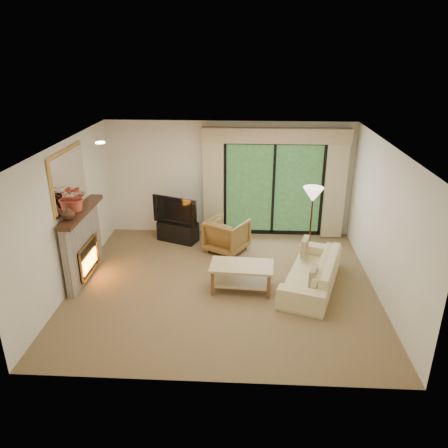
# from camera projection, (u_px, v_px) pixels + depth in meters

# --- Properties ---
(floor) EXTENTS (5.50, 5.50, 0.00)m
(floor) POSITION_uv_depth(u_px,v_px,m) (223.00, 285.00, 8.05)
(floor) COLOR olive
(floor) RESTS_ON ground
(ceiling) EXTENTS (5.50, 5.50, 0.00)m
(ceiling) POSITION_uv_depth(u_px,v_px,m) (223.00, 145.00, 7.06)
(ceiling) COLOR white
(ceiling) RESTS_ON ground
(wall_back) EXTENTS (5.00, 0.00, 5.00)m
(wall_back) POSITION_uv_depth(u_px,v_px,m) (229.00, 179.00, 9.86)
(wall_back) COLOR white
(wall_back) RESTS_ON ground
(wall_front) EXTENTS (5.00, 0.00, 5.00)m
(wall_front) POSITION_uv_depth(u_px,v_px,m) (211.00, 297.00, 5.24)
(wall_front) COLOR white
(wall_front) RESTS_ON ground
(wall_left) EXTENTS (0.00, 5.00, 5.00)m
(wall_left) POSITION_uv_depth(u_px,v_px,m) (68.00, 217.00, 7.69)
(wall_left) COLOR white
(wall_left) RESTS_ON ground
(wall_right) EXTENTS (0.00, 5.00, 5.00)m
(wall_right) POSITION_uv_depth(u_px,v_px,m) (384.00, 223.00, 7.42)
(wall_right) COLOR white
(wall_right) RESTS_ON ground
(fireplace) EXTENTS (0.24, 1.70, 1.37)m
(fireplace) POSITION_uv_depth(u_px,v_px,m) (83.00, 244.00, 8.10)
(fireplace) COLOR gray
(fireplace) RESTS_ON floor
(mirror) EXTENTS (0.07, 1.45, 1.02)m
(mirror) POSITION_uv_depth(u_px,v_px,m) (69.00, 178.00, 7.63)
(mirror) COLOR gold
(mirror) RESTS_ON wall_left
(sliding_door) EXTENTS (2.26, 0.10, 2.16)m
(sliding_door) POSITION_uv_depth(u_px,v_px,m) (273.00, 189.00, 9.84)
(sliding_door) COLOR black
(sliding_door) RESTS_ON floor
(curtain_left) EXTENTS (0.45, 0.18, 2.35)m
(curtain_left) POSITION_uv_depth(u_px,v_px,m) (213.00, 185.00, 9.77)
(curtain_left) COLOR #BFB186
(curtain_left) RESTS_ON floor
(curtain_right) EXTENTS (0.45, 0.18, 2.35)m
(curtain_right) POSITION_uv_depth(u_px,v_px,m) (335.00, 187.00, 9.64)
(curtain_right) COLOR #BFB186
(curtain_right) RESTS_ON floor
(cornice) EXTENTS (3.20, 0.24, 0.32)m
(cornice) POSITION_uv_depth(u_px,v_px,m) (276.00, 135.00, 9.30)
(cornice) COLOR tan
(cornice) RESTS_ON wall_back
(media_console) EXTENTS (0.97, 0.70, 0.44)m
(media_console) POSITION_uv_depth(u_px,v_px,m) (178.00, 231.00, 9.82)
(media_console) COLOR black
(media_console) RESTS_ON floor
(tv) EXTENTS (1.05, 0.53, 0.62)m
(tv) POSITION_uv_depth(u_px,v_px,m) (177.00, 209.00, 9.62)
(tv) COLOR black
(tv) RESTS_ON media_console
(armchair) EXTENTS (1.06, 1.06, 0.72)m
(armchair) POSITION_uv_depth(u_px,v_px,m) (227.00, 235.00, 9.28)
(armchair) COLOR brown
(armchair) RESTS_ON floor
(sofa) EXTENTS (1.40, 2.20, 0.60)m
(sofa) POSITION_uv_depth(u_px,v_px,m) (312.00, 271.00, 7.91)
(sofa) COLOR beige
(sofa) RESTS_ON floor
(pillow_near) EXTENTS (0.20, 0.37, 0.35)m
(pillow_near) POSITION_uv_depth(u_px,v_px,m) (313.00, 277.00, 7.29)
(pillow_near) COLOR brown
(pillow_near) RESTS_ON sofa
(pillow_far) EXTENTS (0.20, 0.38, 0.37)m
(pillow_far) POSITION_uv_depth(u_px,v_px,m) (305.00, 247.00, 8.39)
(pillow_far) COLOR brown
(pillow_far) RESTS_ON sofa
(coffee_table) EXTENTS (1.15, 0.68, 0.50)m
(coffee_table) POSITION_uv_depth(u_px,v_px,m) (242.00, 277.00, 7.82)
(coffee_table) COLOR tan
(coffee_table) RESTS_ON floor
(floor_lamp) EXTENTS (0.43, 0.43, 1.52)m
(floor_lamp) POSITION_uv_depth(u_px,v_px,m) (311.00, 223.00, 8.82)
(floor_lamp) COLOR white
(floor_lamp) RESTS_ON floor
(vase) EXTENTS (0.28, 0.28, 0.25)m
(vase) POSITION_uv_depth(u_px,v_px,m) (68.00, 213.00, 7.34)
(vase) COLOR #3D2315
(vase) RESTS_ON fireplace
(branches) EXTENTS (0.51, 0.46, 0.51)m
(branches) POSITION_uv_depth(u_px,v_px,m) (75.00, 197.00, 7.67)
(branches) COLOR #D25339
(branches) RESTS_ON fireplace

